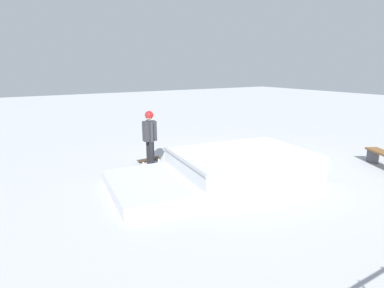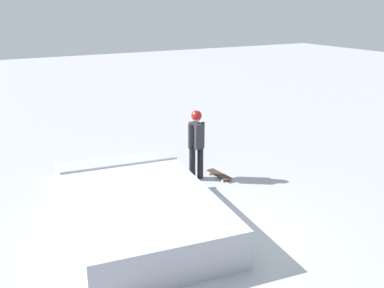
% 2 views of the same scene
% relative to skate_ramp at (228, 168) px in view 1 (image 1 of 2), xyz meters
% --- Properties ---
extents(ground_plane, '(60.00, 60.00, 0.00)m').
position_rel_skate_ramp_xyz_m(ground_plane, '(-1.24, -0.66, -0.32)').
color(ground_plane, '#A8AAB2').
extents(skate_ramp, '(5.67, 3.23, 0.74)m').
position_rel_skate_ramp_xyz_m(skate_ramp, '(0.00, 0.00, 0.00)').
color(skate_ramp, '#B0B3BB').
rests_on(skate_ramp, ground).
extents(skater, '(0.38, 0.44, 1.73)m').
position_rel_skate_ramp_xyz_m(skater, '(1.34, -2.08, 0.69)').
color(skater, black).
rests_on(skater, ground).
extents(skateboard, '(0.82, 0.32, 0.09)m').
position_rel_skate_ramp_xyz_m(skateboard, '(1.15, -2.62, -0.24)').
color(skateboard, '#3F2D1E').
rests_on(skateboard, ground).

